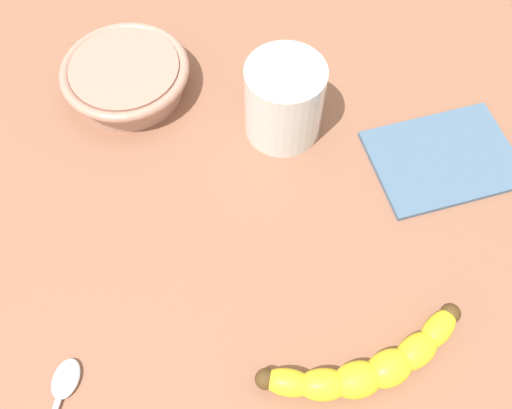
{
  "coord_description": "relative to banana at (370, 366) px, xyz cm",
  "views": [
    {
      "loc": [
        5.8,
        -23.14,
        53.19
      ],
      "look_at": [
        -0.33,
        2.88,
        5.0
      ],
      "focal_mm": 38.2,
      "sensor_mm": 36.0,
      "label": 1
    }
  ],
  "objects": [
    {
      "name": "teaspoon",
      "position": [
        -25.96,
        -7.68,
        -1.18
      ],
      "size": [
        2.55,
        11.25,
        0.8
      ],
      "rotation": [
        0.0,
        0.0,
        1.61
      ],
      "color": "silver",
      "rests_on": "wooden_tabletop"
    },
    {
      "name": "banana",
      "position": [
        0.0,
        0.0,
        0.0
      ],
      "size": [
        17.37,
        11.8,
        3.17
      ],
      "rotation": [
        0.0,
        0.0,
        0.56
      ],
      "color": "yellow",
      "rests_on": "wooden_tabletop"
    },
    {
      "name": "wooden_tabletop",
      "position": [
        -13.05,
        10.4,
        -3.08
      ],
      "size": [
        120.0,
        120.0,
        3.0
      ],
      "primitive_type": "cube",
      "color": "#956047",
      "rests_on": "ground"
    },
    {
      "name": "ceramic_bowl",
      "position": [
        -31.82,
        26.14,
        0.84
      ],
      "size": [
        14.82,
        14.82,
        4.01
      ],
      "color": "tan",
      "rests_on": "wooden_tabletop"
    },
    {
      "name": "folded_napkin",
      "position": [
        5.16,
        24.58,
        -1.28
      ],
      "size": [
        19.2,
        17.6,
        0.6
      ],
      "primitive_type": "cube",
      "rotation": [
        0.0,
        0.0,
        0.51
      ],
      "color": "slate",
      "rests_on": "wooden_tabletop"
    },
    {
      "name": "smoothie_glass",
      "position": [
        -13.36,
        24.97,
        2.78
      ],
      "size": [
        8.55,
        8.55,
        9.17
      ],
      "color": "silver",
      "rests_on": "wooden_tabletop"
    }
  ]
}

